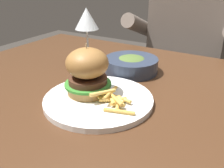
% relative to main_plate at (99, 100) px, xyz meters
% --- Properties ---
extents(dining_table, '(1.17, 0.87, 0.74)m').
position_rel_main_plate_xyz_m(dining_table, '(-0.00, 0.08, -0.10)').
color(dining_table, '#472B19').
rests_on(dining_table, ground).
extents(main_plate, '(0.28, 0.28, 0.01)m').
position_rel_main_plate_xyz_m(main_plate, '(0.00, 0.00, 0.00)').
color(main_plate, white).
rests_on(main_plate, dining_table).
extents(burger_sandwich, '(0.12, 0.12, 0.13)m').
position_rel_main_plate_xyz_m(burger_sandwich, '(-0.04, 0.01, 0.07)').
color(burger_sandwich, '#B78447').
rests_on(burger_sandwich, main_plate).
extents(fries_pile, '(0.12, 0.09, 0.03)m').
position_rel_main_plate_xyz_m(fries_pile, '(0.05, -0.01, 0.02)').
color(fries_pile, gold).
rests_on(fries_pile, main_plate).
extents(wine_glass, '(0.08, 0.08, 0.19)m').
position_rel_main_plate_xyz_m(wine_glass, '(-0.20, 0.22, 0.14)').
color(wine_glass, silver).
rests_on(wine_glass, dining_table).
extents(soup_bowl, '(0.17, 0.17, 0.05)m').
position_rel_main_plate_xyz_m(soup_bowl, '(-0.03, 0.23, 0.02)').
color(soup_bowl, '#2D384C').
rests_on(soup_bowl, dining_table).
extents(diner_person, '(0.51, 0.36, 1.18)m').
position_rel_main_plate_xyz_m(diner_person, '(0.00, 0.80, -0.18)').
color(diner_person, '#282833').
rests_on(diner_person, ground).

